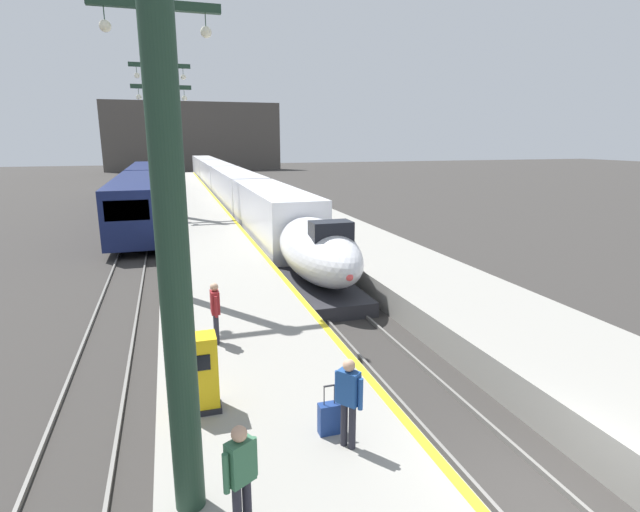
# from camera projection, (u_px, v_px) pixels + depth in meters

# --- Properties ---
(platform_left) EXTENTS (4.80, 110.00, 1.05)m
(platform_left) POSITION_uv_depth(u_px,v_px,m) (203.00, 237.00, 30.28)
(platform_left) COLOR gray
(platform_left) RESTS_ON ground
(platform_right) EXTENTS (4.80, 110.00, 1.05)m
(platform_right) POSITION_uv_depth(u_px,v_px,m) (327.00, 230.00, 32.60)
(platform_right) COLOR gray
(platform_right) RESTS_ON ground
(platform_left_safety_stripe) EXTENTS (0.20, 107.80, 0.01)m
(platform_left_safety_stripe) POSITION_uv_depth(u_px,v_px,m) (240.00, 227.00, 30.81)
(platform_left_safety_stripe) COLOR yellow
(platform_left_safety_stripe) RESTS_ON platform_left
(rail_main_left) EXTENTS (0.08, 110.00, 0.12)m
(rail_main_left) POSITION_uv_depth(u_px,v_px,m) (249.00, 233.00, 33.89)
(rail_main_left) COLOR slate
(rail_main_left) RESTS_ON ground
(rail_main_right) EXTENTS (0.08, 110.00, 0.12)m
(rail_main_right) POSITION_uv_depth(u_px,v_px,m) (271.00, 232.00, 34.32)
(rail_main_right) COLOR slate
(rail_main_right) RESTS_ON ground
(rail_secondary_left) EXTENTS (0.08, 110.00, 0.12)m
(rail_secondary_left) POSITION_uv_depth(u_px,v_px,m) (125.00, 240.00, 31.56)
(rail_secondary_left) COLOR slate
(rail_secondary_left) RESTS_ON ground
(rail_secondary_right) EXTENTS (0.08, 110.00, 0.12)m
(rail_secondary_right) POSITION_uv_depth(u_px,v_px,m) (149.00, 239.00, 31.99)
(rail_secondary_right) COLOR slate
(rail_secondary_right) RESTS_ON ground
(highspeed_train_main) EXTENTS (2.92, 76.23, 3.60)m
(highspeed_train_main) POSITION_uv_depth(u_px,v_px,m) (226.00, 182.00, 51.77)
(highspeed_train_main) COLOR silver
(highspeed_train_main) RESTS_ON ground
(regional_train_adjacent) EXTENTS (2.85, 36.60, 3.80)m
(regional_train_adjacent) POSITION_uv_depth(u_px,v_px,m) (142.00, 190.00, 42.87)
(regional_train_adjacent) COLOR #141E4C
(regional_train_adjacent) RESTS_ON ground
(station_column_near) EXTENTS (4.00, 0.68, 9.91)m
(station_column_near) POSITION_uv_depth(u_px,v_px,m) (162.00, 95.00, 6.01)
(station_column_near) COLOR #1E3828
(station_column_near) RESTS_ON platform_left
(station_column_mid) EXTENTS (4.00, 0.68, 9.68)m
(station_column_mid) POSITION_uv_depth(u_px,v_px,m) (164.00, 126.00, 15.94)
(station_column_mid) COLOR #1E3828
(station_column_mid) RESTS_ON platform_left
(station_column_far) EXTENTS (4.00, 0.68, 10.48)m
(station_column_far) POSITION_uv_depth(u_px,v_px,m) (164.00, 127.00, 33.85)
(station_column_far) COLOR #1E3828
(station_column_far) RESTS_ON platform_left
(station_column_distant) EXTENTS (4.00, 0.68, 9.13)m
(station_column_distant) POSITION_uv_depth(u_px,v_px,m) (165.00, 138.00, 34.30)
(station_column_distant) COLOR #1E3828
(station_column_distant) RESTS_ON platform_left
(passenger_near_edge) EXTENTS (0.40, 0.47, 1.69)m
(passenger_near_edge) POSITION_uv_depth(u_px,v_px,m) (349.00, 396.00, 8.55)
(passenger_near_edge) COLOR #23232D
(passenger_near_edge) RESTS_ON platform_left
(passenger_mid_platform) EXTENTS (0.50, 0.38, 1.69)m
(passenger_mid_platform) POSITION_uv_depth(u_px,v_px,m) (241.00, 472.00, 6.60)
(passenger_mid_platform) COLOR #23232D
(passenger_mid_platform) RESTS_ON platform_left
(passenger_far_waiting) EXTENTS (0.23, 0.57, 1.69)m
(passenger_far_waiting) POSITION_uv_depth(u_px,v_px,m) (215.00, 308.00, 13.02)
(passenger_far_waiting) COLOR #23232D
(passenger_far_waiting) RESTS_ON platform_left
(rolling_suitcase) EXTENTS (0.40, 0.22, 0.98)m
(rolling_suitcase) POSITION_uv_depth(u_px,v_px,m) (329.00, 418.00, 9.11)
(rolling_suitcase) COLOR navy
(rolling_suitcase) RESTS_ON platform_left
(ticket_machine_yellow) EXTENTS (0.76, 0.62, 1.60)m
(ticket_machine_yellow) POSITION_uv_depth(u_px,v_px,m) (200.00, 376.00, 9.82)
(ticket_machine_yellow) COLOR yellow
(ticket_machine_yellow) RESTS_ON platform_left
(terminus_back_wall) EXTENTS (36.00, 2.00, 14.00)m
(terminus_back_wall) POSITION_uv_depth(u_px,v_px,m) (194.00, 136.00, 101.72)
(terminus_back_wall) COLOR #4C4742
(terminus_back_wall) RESTS_ON ground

